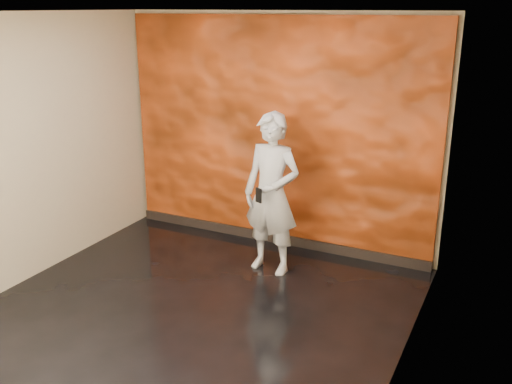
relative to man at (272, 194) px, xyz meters
name	(u,v)px	position (x,y,z in m)	size (l,w,h in m)	color
room	(187,174)	(-0.30, -1.20, 0.50)	(4.02, 4.02, 2.81)	black
feature_wall	(276,134)	(-0.30, 0.76, 0.48)	(3.90, 0.06, 2.75)	#E45119
baseboard	(273,237)	(-0.30, 0.72, -0.84)	(3.90, 0.04, 0.12)	black
man	(272,194)	(0.00, 0.00, 0.00)	(0.65, 0.43, 1.79)	#949AA4
phone	(259,195)	(-0.03, -0.27, 0.06)	(0.08, 0.02, 0.16)	black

